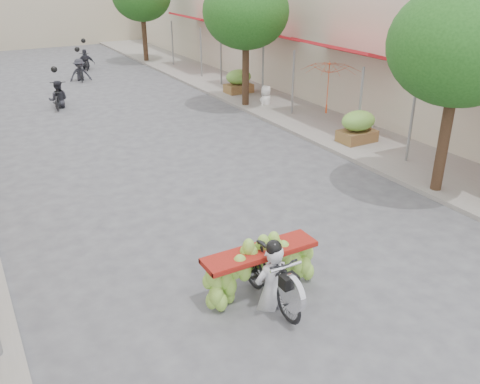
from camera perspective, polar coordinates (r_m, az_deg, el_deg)
ground at (r=8.59m, az=17.25°, el=-17.35°), size 120.00×120.00×0.00m
sidewalk_right at (r=23.26m, az=2.82°, el=10.69°), size 4.00×60.00×0.12m
shophouse_row_right at (r=25.02m, az=14.50°, el=17.80°), size 9.77×40.00×6.00m
street_tree_near at (r=13.38m, az=23.50°, el=14.82°), size 3.40×3.40×5.25m
street_tree_mid at (r=20.99m, az=0.66°, el=19.54°), size 3.40×3.40×5.25m
produce_crate_mid at (r=17.25m, az=13.12°, el=7.42°), size 1.20×0.88×1.16m
produce_crate_far at (r=23.56m, az=-0.16°, el=12.52°), size 1.20×0.88×1.16m
banana_motorbike at (r=8.97m, az=3.09°, el=-8.24°), size 2.20×1.94×2.25m
market_umbrella at (r=18.05m, az=10.20°, el=14.34°), size 2.63×2.63×1.85m
pedestrian at (r=21.55m, az=2.97°, el=11.87°), size 0.89×0.76×1.56m
bg_motorbike_a at (r=22.74m, az=-19.84°, el=10.71°), size 1.13×1.84×1.95m
bg_motorbike_b at (r=27.73m, az=-17.64°, el=13.59°), size 1.11×1.53×1.95m
bg_motorbike_c at (r=30.77m, az=-17.01°, el=14.52°), size 1.05×1.59×1.95m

